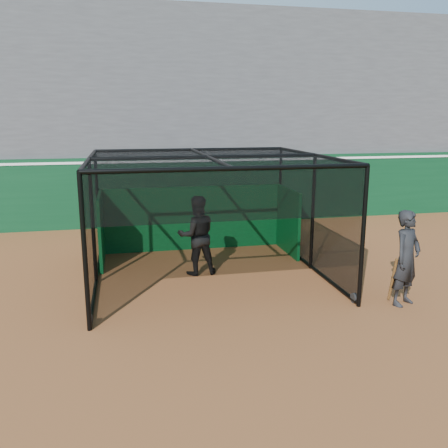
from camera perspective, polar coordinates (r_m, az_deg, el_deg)
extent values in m
plane|color=brown|center=(9.71, -3.33, -10.94)|extent=(120.00, 120.00, 0.00)
cube|color=#0A371B|center=(17.55, -7.65, 3.96)|extent=(50.00, 0.45, 2.50)
cube|color=white|center=(17.42, -7.76, 7.54)|extent=(50.00, 0.50, 0.08)
cube|color=#4C4C4F|center=(21.21, -8.73, 12.55)|extent=(50.00, 7.85, 7.75)
cube|color=#4C4C4F|center=(25.03, -9.63, 22.83)|extent=(50.00, 0.30, 1.20)
cube|color=#07481C|center=(14.17, -3.72, 0.71)|extent=(5.36, 0.10, 1.90)
cylinder|color=black|center=(9.57, -15.82, -11.08)|extent=(0.08, 0.22, 0.22)
cylinder|color=black|center=(10.65, 15.39, -8.56)|extent=(0.08, 0.22, 0.22)
cylinder|color=black|center=(14.17, -14.66, -3.19)|extent=(0.08, 0.22, 0.22)
cylinder|color=black|center=(14.92, 6.85, -2.05)|extent=(0.08, 0.22, 0.22)
imported|color=black|center=(11.89, -3.29, -1.37)|extent=(1.02, 0.82, 2.01)
imported|color=black|center=(10.63, 21.10, -3.86)|extent=(0.88, 0.77, 2.03)
cylinder|color=#593819|center=(10.68, 19.63, -6.30)|extent=(0.16, 0.39, 1.03)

